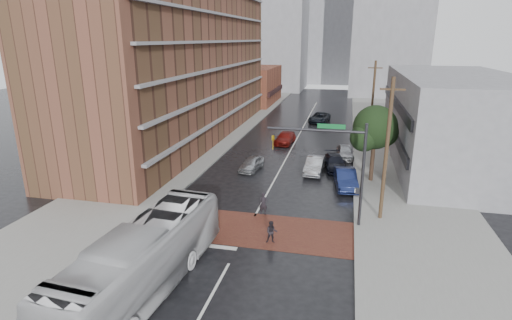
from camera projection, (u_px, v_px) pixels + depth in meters
The scene contains 24 objects.
ground at pixel (246, 232), 26.53m from camera, with size 160.00×160.00×0.00m, color black.
crosswalk at pixel (248, 229), 27.00m from camera, with size 14.00×5.00×0.02m, color brown.
sidewalk_west at pixel (208, 136), 52.27m from camera, with size 9.00×90.00×0.15m, color gray.
sidewalk_east at pixel (392, 146), 47.36m from camera, with size 9.00×90.00×0.15m, color gray.
apartment_block at pixel (182, 24), 47.81m from camera, with size 10.00×44.00×28.00m, color brown.
storefront_west at pixel (255, 85), 78.41m from camera, with size 8.00×16.00×7.00m, color brown.
building_east at pixel (452, 119), 40.33m from camera, with size 11.00×26.00×9.00m, color gray.
distant_tower_west at pixel (269, 23), 97.56m from camera, with size 18.00×16.00×32.00m, color gray.
distant_tower_east at pixel (392, 11), 85.40m from camera, with size 16.00×14.00×36.00m, color gray.
distant_tower_center at pixel (329, 40), 111.58m from camera, with size 12.00×10.00×24.00m, color gray.
street_tree at pixel (375, 130), 34.55m from camera, with size 4.20×4.10×6.90m.
signal_mast at pixel (341, 159), 26.23m from camera, with size 6.50×0.30×7.20m.
utility_pole_near at pixel (387, 150), 26.88m from camera, with size 1.60×0.26×10.00m.
utility_pole_far at pixel (372, 104), 45.52m from camera, with size 1.60×0.26×10.00m.
transit_bus at pixel (144, 260), 19.93m from camera, with size 2.94×12.58×3.51m, color #BBBBBD.
pedestrian_a at pixel (263, 204), 28.97m from camera, with size 0.61×0.40×1.68m, color black.
pedestrian_b at pixel (272, 232), 24.95m from camera, with size 0.71×0.56×1.47m, color black.
car_travel_a at pixel (252, 164), 38.83m from camera, with size 1.56×3.87×1.32m, color #ABAEB3.
car_travel_b at pixel (315, 165), 38.05m from camera, with size 1.60×4.58×1.51m, color #B9BBC1.
car_travel_c at pixel (285, 138), 48.77m from camera, with size 1.92×4.71×1.37m, color maroon.
suv_travel at pixel (319, 118), 60.95m from camera, with size 2.49×5.39×1.50m, color black.
car_parked_near at pixel (346, 179), 34.28m from camera, with size 1.68×4.82×1.59m, color #141D47.
car_parked_mid at pixel (335, 162), 39.18m from camera, with size 1.91×4.70×1.36m, color black.
car_parked_far at pixel (345, 152), 42.70m from camera, with size 1.70×4.22×1.44m, color #9A9CA1.
Camera 1 is at (6.00, -23.22, 12.35)m, focal length 28.00 mm.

